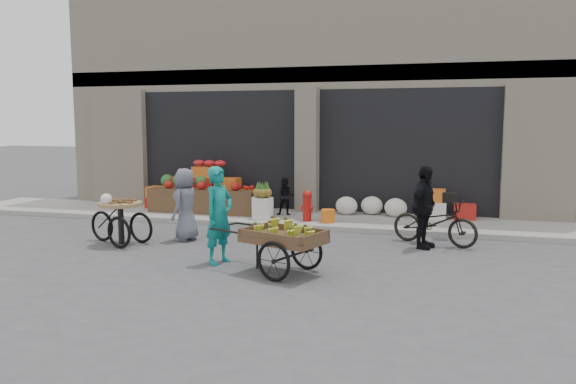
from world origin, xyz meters
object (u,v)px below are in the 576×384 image
(orange_bucket, at_px, (328,216))
(fire_hydrant, at_px, (307,205))
(tricycle_cart, at_px, (120,216))
(seated_person, at_px, (286,196))
(pineapple_bin, at_px, (263,208))
(cyclist, at_px, (424,207))
(banana_cart, at_px, (281,234))
(bicycle, at_px, (435,222))
(vendor_woman, at_px, (219,215))
(vendor_grey, at_px, (185,204))

(orange_bucket, bearing_deg, fire_hydrant, 174.29)
(orange_bucket, bearing_deg, tricycle_cart, -141.61)
(fire_hydrant, height_order, seated_person, seated_person)
(pineapple_bin, xyz_separation_m, cyclist, (3.78, -1.71, 0.42))
(pineapple_bin, distance_m, banana_cart, 4.50)
(seated_person, xyz_separation_m, bicycle, (3.58, -1.91, -0.13))
(vendor_woman, bearing_deg, tricycle_cart, 89.44)
(tricycle_cart, distance_m, bicycle, 6.17)
(orange_bucket, xyz_separation_m, seated_person, (-1.20, 0.70, 0.31))
(orange_bucket, distance_m, banana_cart, 4.08)
(banana_cart, height_order, tricycle_cart, tricycle_cart)
(pineapple_bin, bearing_deg, tricycle_cart, -123.94)
(vendor_grey, bearing_deg, tricycle_cart, -51.86)
(seated_person, bearing_deg, fire_hydrant, -52.88)
(seated_person, relative_size, vendor_grey, 0.63)
(vendor_grey, height_order, bicycle, vendor_grey)
(vendor_woman, relative_size, vendor_grey, 1.12)
(vendor_woman, bearing_deg, bicycle, -35.36)
(vendor_woman, bearing_deg, orange_bucket, 2.23)
(vendor_woman, relative_size, tricycle_cart, 1.13)
(fire_hydrant, bearing_deg, tricycle_cart, -136.84)
(fire_hydrant, xyz_separation_m, seated_person, (-0.70, 0.65, 0.08))
(orange_bucket, height_order, banana_cart, banana_cart)
(vendor_woman, relative_size, cyclist, 1.04)
(pineapple_bin, relative_size, cyclist, 0.33)
(vendor_woman, height_order, bicycle, vendor_woman)
(bicycle, bearing_deg, banana_cart, 161.96)
(banana_cart, relative_size, bicycle, 1.31)
(banana_cart, height_order, vendor_grey, vendor_grey)
(pineapple_bin, bearing_deg, orange_bucket, -3.58)
(pineapple_bin, bearing_deg, fire_hydrant, -2.60)
(banana_cart, distance_m, vendor_woman, 1.27)
(banana_cart, relative_size, vendor_woman, 1.35)
(banana_cart, bearing_deg, fire_hydrant, 118.72)
(fire_hydrant, relative_size, vendor_woman, 0.43)
(banana_cart, distance_m, vendor_grey, 3.22)
(vendor_woman, xyz_separation_m, bicycle, (3.50, 2.50, -0.38))
(vendor_woman, bearing_deg, cyclist, -38.43)
(pineapple_bin, distance_m, orange_bucket, 1.61)
(fire_hydrant, bearing_deg, banana_cart, -82.03)
(seated_person, distance_m, banana_cart, 4.93)
(bicycle, bearing_deg, fire_hydrant, 87.17)
(banana_cart, relative_size, vendor_grey, 1.52)
(seated_person, relative_size, tricycle_cart, 0.64)
(pineapple_bin, relative_size, vendor_woman, 0.31)
(bicycle, bearing_deg, seated_person, 82.71)
(fire_hydrant, relative_size, orange_bucket, 2.22)
(cyclist, bearing_deg, pineapple_bin, 86.45)
(fire_hydrant, bearing_deg, bicycle, -23.63)
(pineapple_bin, height_order, banana_cart, banana_cart)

